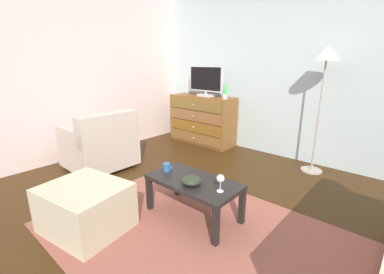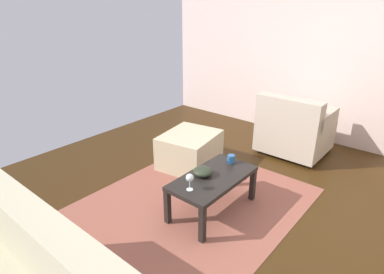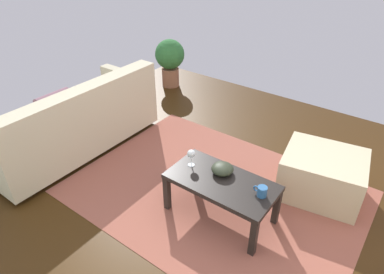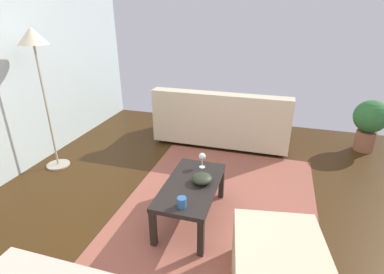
{
  "view_description": "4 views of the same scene",
  "coord_description": "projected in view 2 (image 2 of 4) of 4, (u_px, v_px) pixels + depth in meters",
  "views": [
    {
      "loc": [
        1.49,
        -1.69,
        1.47
      ],
      "look_at": [
        0.09,
        -0.1,
        0.85
      ],
      "focal_mm": 24.34,
      "sensor_mm": 36.0,
      "label": 1
    },
    {
      "loc": [
        2.18,
        1.58,
        1.92
      ],
      "look_at": [
        0.2,
        -0.08,
        0.83
      ],
      "focal_mm": 30.08,
      "sensor_mm": 36.0,
      "label": 2
    },
    {
      "loc": [
        -1.08,
        1.89,
        2.17
      ],
      "look_at": [
        0.25,
        0.09,
        0.75
      ],
      "focal_mm": 31.78,
      "sensor_mm": 36.0,
      "label": 3
    },
    {
      "loc": [
        -2.2,
        -0.64,
        1.86
      ],
      "look_at": [
        0.22,
        0.08,
        0.75
      ],
      "focal_mm": 27.88,
      "sensor_mm": 36.0,
      "label": 4
    }
  ],
  "objects": [
    {
      "name": "coffee_table",
      "position": [
        213.0,
        181.0,
        3.08
      ],
      "size": [
        0.9,
        0.47,
        0.39
      ],
      "color": "black",
      "rests_on": "ground_plane"
    },
    {
      "name": "ground_plane",
      "position": [
        211.0,
        211.0,
        3.23
      ],
      "size": [
        5.54,
        5.08,
        0.05
      ],
      "primitive_type": "cube",
      "color": "#38230C"
    },
    {
      "name": "bowl_decorative",
      "position": [
        203.0,
        171.0,
        3.06
      ],
      "size": [
        0.19,
        0.19,
        0.08
      ],
      "primitive_type": "ellipsoid",
      "color": "#282F20",
      "rests_on": "coffee_table"
    },
    {
      "name": "area_rug",
      "position": [
        183.0,
        210.0,
        3.2
      ],
      "size": [
        2.6,
        1.9,
        0.01
      ],
      "primitive_type": "cube",
      "color": "#925041",
      "rests_on": "ground_plane"
    },
    {
      "name": "ottoman",
      "position": [
        190.0,
        150.0,
        4.01
      ],
      "size": [
        0.79,
        0.71,
        0.42
      ],
      "primitive_type": "cube",
      "rotation": [
        0.0,
        0.0,
        0.17
      ],
      "color": "#C2B691",
      "rests_on": "ground_plane"
    },
    {
      "name": "wine_glass",
      "position": [
        189.0,
        178.0,
        2.8
      ],
      "size": [
        0.07,
        0.07,
        0.16
      ],
      "color": "silver",
      "rests_on": "coffee_table"
    },
    {
      "name": "wall_plain_left",
      "position": [
        322.0,
        44.0,
        4.47
      ],
      "size": [
        0.12,
        5.08,
        2.75
      ],
      "primitive_type": "cube",
      "color": "beige",
      "rests_on": "ground_plane"
    },
    {
      "name": "armchair",
      "position": [
        294.0,
        129.0,
        4.3
      ],
      "size": [
        0.8,
        0.83,
        0.83
      ],
      "color": "#332319",
      "rests_on": "ground_plane"
    },
    {
      "name": "mug",
      "position": [
        231.0,
        159.0,
        3.3
      ],
      "size": [
        0.11,
        0.08,
        0.08
      ],
      "color": "#295B93",
      "rests_on": "coffee_table"
    }
  ]
}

